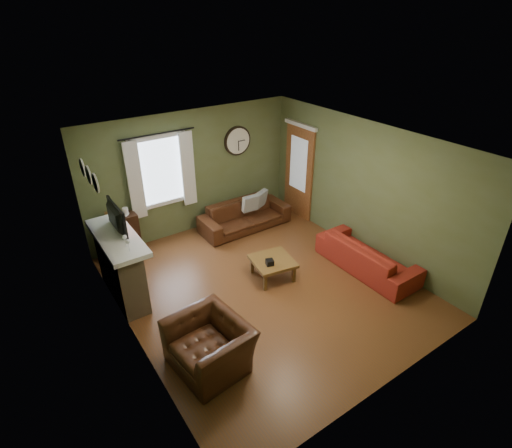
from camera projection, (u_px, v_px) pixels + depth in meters
floor at (264, 286)px, 7.07m from camera, size 4.60×5.20×0.00m
ceiling at (266, 144)px, 5.81m from camera, size 4.60×5.20×0.00m
wall_left at (124, 269)px, 5.31m from camera, size 0.00×5.20×2.60m
wall_right at (363, 189)px, 7.58m from camera, size 0.00×5.20×2.60m
wall_back at (193, 173)px, 8.32m from camera, size 4.60×0.00×2.60m
wall_front at (397, 312)px, 4.57m from camera, size 4.60×0.00×2.60m
fireplace at (121, 269)px, 6.60m from camera, size 0.40×1.40×1.10m
firebox at (134, 277)px, 6.81m from camera, size 0.04×0.60×0.55m
mantel at (117, 238)px, 6.33m from camera, size 0.58×1.60×0.08m
tv at (113, 222)px, 6.34m from camera, size 0.08×0.60×0.35m
tv_screen at (117, 217)px, 6.35m from camera, size 0.02×0.62×0.36m
medallion_left at (96, 183)px, 5.43m from camera, size 0.28×0.28×0.03m
medallion_mid at (89, 175)px, 5.69m from camera, size 0.28×0.28×0.03m
medallion_right at (83, 168)px, 5.94m from camera, size 0.28×0.28×0.03m
window_pane at (160, 171)px, 7.86m from camera, size 1.00×0.02×1.30m
curtain_rod at (157, 134)px, 7.42m from camera, size 0.03×0.03×1.50m
curtain_left at (135, 181)px, 7.54m from camera, size 0.28×0.04×1.55m
curtain_right at (188, 169)px, 8.09m from camera, size 0.28×0.04×1.55m
wall_clock at (238, 141)px, 8.58m from camera, size 0.64×0.06×0.64m
door at (299, 172)px, 9.02m from camera, size 0.05×0.90×2.10m
bookshelf at (120, 237)px, 7.74m from camera, size 0.72×0.31×0.86m
book at (120, 212)px, 7.50m from camera, size 0.25×0.25×0.02m
sofa_brown at (245, 215)px, 8.81m from camera, size 2.01×0.79×0.59m
pillow_left at (250, 203)px, 8.75m from camera, size 0.37×0.13×0.37m
pillow_right at (261, 199)px, 8.95m from camera, size 0.39×0.26×0.38m
sofa_red at (367, 256)px, 7.40m from camera, size 0.78×1.99×0.58m
armchair at (210, 345)px, 5.39m from camera, size 1.04×1.16×0.69m
coffee_table at (272, 268)px, 7.23m from camera, size 0.82×0.82×0.38m
tissue_box at (270, 264)px, 6.99m from camera, size 0.16×0.16×0.10m
wine_glass_a at (128, 245)px, 5.86m from camera, size 0.07×0.07×0.20m
wine_glass_b at (125, 241)px, 5.96m from camera, size 0.07×0.07×0.20m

